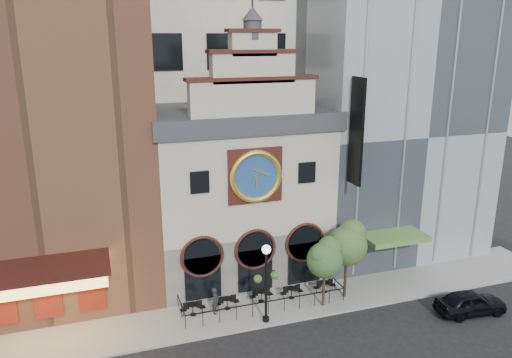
{
  "coord_description": "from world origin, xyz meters",
  "views": [
    {
      "loc": [
        -9.59,
        -25.1,
        17.18
      ],
      "look_at": [
        0.75,
        6.0,
        7.69
      ],
      "focal_mm": 35.0,
      "sensor_mm": 36.0,
      "label": 1
    }
  ],
  "objects": [
    {
      "name": "bistro_1",
      "position": [
        -2.33,
        2.64,
        0.61
      ],
      "size": [
        1.58,
        0.68,
        0.9
      ],
      "color": "black",
      "rests_on": "sidewalk"
    },
    {
      "name": "bistro_0",
      "position": [
        -4.57,
        2.62,
        0.61
      ],
      "size": [
        1.58,
        0.68,
        0.9
      ],
      "color": "black",
      "rests_on": "sidewalk"
    },
    {
      "name": "office_tower",
      "position": [
        0.0,
        20.0,
        20.0
      ],
      "size": [
        20.0,
        16.0,
        40.0
      ],
      "primitive_type": "cube",
      "color": "silver",
      "rests_on": "ground"
    },
    {
      "name": "tree_right",
      "position": [
        5.69,
        1.76,
        4.05
      ],
      "size": [
        2.76,
        2.66,
        5.32
      ],
      "color": "#382619",
      "rests_on": "sidewalk"
    },
    {
      "name": "sidewalk",
      "position": [
        0.0,
        2.5,
        0.07
      ],
      "size": [
        44.0,
        5.0,
        0.15
      ],
      "primitive_type": "cube",
      "color": "gray",
      "rests_on": "ground"
    },
    {
      "name": "pedestrian",
      "position": [
        -3.15,
        2.4,
        1.02
      ],
      "size": [
        0.65,
        0.75,
        1.74
      ],
      "primitive_type": "imported",
      "rotation": [
        0.0,
        0.0,
        1.13
      ],
      "color": "black",
      "rests_on": "sidewalk"
    },
    {
      "name": "bistro_2",
      "position": [
        0.06,
        2.83,
        0.61
      ],
      "size": [
        1.58,
        0.68,
        0.9
      ],
      "color": "black",
      "rests_on": "sidewalk"
    },
    {
      "name": "tree_left",
      "position": [
        3.8,
        1.15,
        3.56
      ],
      "size": [
        2.41,
        2.32,
        4.65
      ],
      "color": "#382619",
      "rests_on": "sidewalk"
    },
    {
      "name": "clock_building",
      "position": [
        0.0,
        7.82,
        6.69
      ],
      "size": [
        12.6,
        8.78,
        18.65
      ],
      "color": "#605E5B",
      "rests_on": "ground"
    },
    {
      "name": "car_right",
      "position": [
        12.34,
        -2.54,
        0.77
      ],
      "size": [
        4.69,
        2.23,
        1.55
      ],
      "primitive_type": "imported",
      "rotation": [
        0.0,
        0.0,
        1.48
      ],
      "color": "black",
      "rests_on": "ground"
    },
    {
      "name": "ground",
      "position": [
        0.0,
        0.0,
        0.0
      ],
      "size": [
        120.0,
        120.0,
        0.0
      ],
      "primitive_type": "plane",
      "color": "black",
      "rests_on": "ground"
    },
    {
      "name": "retail_building",
      "position": [
        12.99,
        9.99,
        10.14
      ],
      "size": [
        14.0,
        14.4,
        20.0
      ],
      "color": "gray",
      "rests_on": "ground"
    },
    {
      "name": "lamppost",
      "position": [
        -0.43,
        0.5,
        3.3
      ],
      "size": [
        1.62,
        0.64,
        5.08
      ],
      "rotation": [
        0.0,
        0.0,
        0.11
      ],
      "color": "black",
      "rests_on": "sidewalk"
    },
    {
      "name": "bistro_3",
      "position": [
        2.13,
        2.6,
        0.61
      ],
      "size": [
        1.58,
        0.68,
        0.9
      ],
      "color": "black",
      "rests_on": "sidewalk"
    },
    {
      "name": "bistro_4",
      "position": [
        4.59,
        2.64,
        0.61
      ],
      "size": [
        1.58,
        0.68,
        0.9
      ],
      "color": "black",
      "rests_on": "sidewalk"
    },
    {
      "name": "theater_building",
      "position": [
        -13.0,
        9.96,
        12.6
      ],
      "size": [
        14.0,
        15.6,
        25.0
      ],
      "color": "brown",
      "rests_on": "ground"
    },
    {
      "name": "cafe_railing",
      "position": [
        0.0,
        2.5,
        0.6
      ],
      "size": [
        10.6,
        2.6,
        0.9
      ],
      "primitive_type": null,
      "color": "black",
      "rests_on": "sidewalk"
    }
  ]
}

